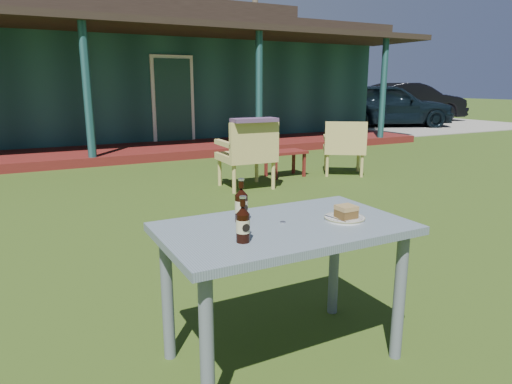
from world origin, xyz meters
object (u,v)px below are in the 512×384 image
car_near (387,105)px  side_table (285,154)px  cake_slice (346,211)px  cola_bottle_far (243,224)px  plate (345,218)px  cola_bottle_near (241,205)px  car_far (408,102)px  cafe_table (284,244)px  armchair_right (344,145)px  armchair_left (249,151)px

car_near → side_table: bearing=151.4°
cake_slice → cola_bottle_far: cola_bottle_far is taller
plate → cola_bottle_near: (-0.47, 0.21, 0.08)m
car_far → cake_slice: size_ratio=47.50×
car_near → side_table: 9.39m
cafe_table → plate: plate is taller
car_near → armchair_right: car_near is taller
cola_bottle_near → cola_bottle_far: (-0.12, -0.27, -0.01)m
car_near → plate: bearing=159.5°
cake_slice → armchair_left: 3.91m
car_far → cafe_table: (-12.17, -11.13, -0.10)m
plate → armchair_left: bearing=70.5°
car_near → armchair_right: 8.92m
cola_bottle_near → side_table: 4.78m
cola_bottle_near → armchair_right: 5.08m
car_far → cola_bottle_near: bearing=141.1°
car_near → cola_bottle_near: bearing=157.5°
cake_slice → side_table: 4.73m
plate → armchair_left: size_ratio=0.22×
armchair_right → side_table: (-0.88, 0.31, -0.13)m
plate → cola_bottle_far: cola_bottle_far is taller
cafe_table → cola_bottle_near: bearing=139.2°
cola_bottle_far → car_far: bearing=42.1°
car_far → cola_bottle_near: (-12.34, -10.99, 0.09)m
cola_bottle_far → armchair_left: bearing=63.0°
cafe_table → armchair_left: armchair_left is taller
car_far → cola_bottle_far: car_far is taller
armchair_left → plate: bearing=-109.5°
car_near → cola_bottle_far: (-10.18, -9.99, 0.08)m
cola_bottle_far → side_table: size_ratio=0.34×
plate → cake_slice: size_ratio=2.22×
cola_bottle_near → armchair_right: bearing=45.9°
car_far → plate: 16.31m
plate → car_far: bearing=43.3°
cola_bottle_far → cola_bottle_near: bearing=65.5°
cafe_table → car_near: bearing=44.9°
cafe_table → plate: size_ratio=5.88×
plate → side_table: size_ratio=0.34×
car_near → car_far: same height
cola_bottle_far → armchair_right: bearing=47.0°
cola_bottle_far → cafe_table: bearing=24.5°
plate → side_table: bearing=62.5°
plate → side_table: 4.71m
armchair_right → cola_bottle_far: bearing=-133.0°
car_far → cola_bottle_near: car_far is taller
cola_bottle_near → cola_bottle_far: cola_bottle_near is taller
car_near → armchair_left: (-8.28, -6.25, -0.21)m
car_far → cafe_table: size_ratio=3.64×
car_far → cola_bottle_near: 16.52m
car_far → armchair_left: bearing=134.9°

